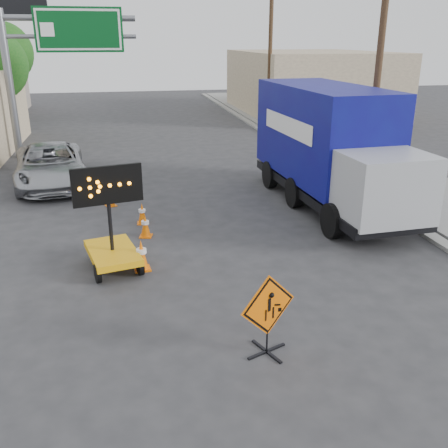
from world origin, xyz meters
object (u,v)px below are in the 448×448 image
object	(u,v)px
construction_sign	(268,313)
arrow_board	(112,246)
box_truck	(330,154)
pickup_truck	(51,165)

from	to	relation	value
construction_sign	arrow_board	distance (m)	5.17
box_truck	pickup_truck	bearing A→B (deg)	151.54
box_truck	construction_sign	bearing A→B (deg)	-122.19
construction_sign	pickup_truck	world-z (taller)	construction_sign
construction_sign	pickup_truck	size ratio (longest dim) A/B	0.28
pickup_truck	arrow_board	bearing A→B (deg)	-81.41
arrow_board	box_truck	distance (m)	8.38
pickup_truck	construction_sign	bearing A→B (deg)	-75.14
pickup_truck	box_truck	xyz separation A→B (m)	(9.78, -4.68, 1.04)
box_truck	arrow_board	bearing A→B (deg)	-155.64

